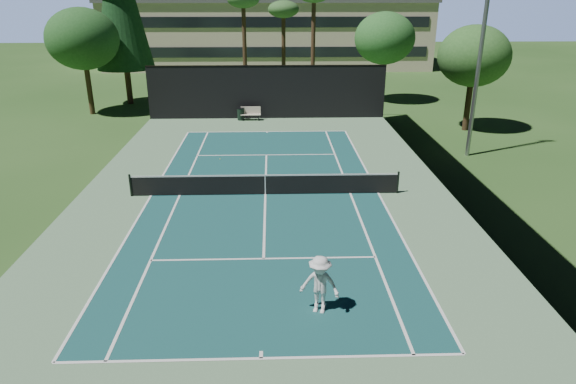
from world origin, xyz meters
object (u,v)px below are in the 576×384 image
(tennis_ball_c, at_px, (252,176))
(park_bench, at_px, (251,113))
(tennis_ball_b, at_px, (229,181))
(tennis_net, at_px, (265,184))
(trash_bin, at_px, (241,114))
(player, at_px, (320,285))
(tennis_ball_d, at_px, (220,159))

(tennis_ball_c, distance_m, park_bench, 12.77)
(tennis_ball_c, height_order, park_bench, park_bench)
(tennis_ball_b, relative_size, tennis_ball_c, 1.25)
(tennis_ball_b, bearing_deg, tennis_ball_c, 33.57)
(tennis_net, xyz_separation_m, trash_bin, (-2.01, 15.48, -0.08))
(tennis_ball_c, relative_size, trash_bin, 0.06)
(player, bearing_deg, tennis_net, 119.28)
(player, xyz_separation_m, tennis_ball_c, (-2.49, 12.43, -0.91))
(tennis_ball_c, xyz_separation_m, park_bench, (-0.50, 12.75, 0.52))
(tennis_net, distance_m, park_bench, 15.47)
(player, height_order, park_bench, player)
(tennis_ball_c, height_order, tennis_ball_d, tennis_ball_d)
(tennis_ball_d, xyz_separation_m, park_bench, (1.44, 9.81, 0.51))
(player, height_order, tennis_ball_b, player)
(tennis_net, relative_size, trash_bin, 13.65)
(tennis_ball_d, distance_m, park_bench, 9.93)
(tennis_net, bearing_deg, tennis_ball_b, 135.12)
(tennis_net, distance_m, trash_bin, 15.61)
(tennis_ball_c, height_order, trash_bin, trash_bin)
(tennis_ball_c, relative_size, tennis_ball_d, 0.92)
(tennis_ball_d, bearing_deg, tennis_net, -64.35)
(tennis_ball_d, height_order, park_bench, park_bench)
(trash_bin, bearing_deg, player, -81.54)
(tennis_net, bearing_deg, tennis_ball_c, 105.73)
(tennis_ball_c, xyz_separation_m, trash_bin, (-1.26, 12.80, 0.45))
(tennis_ball_d, height_order, trash_bin, trash_bin)
(tennis_ball_c, bearing_deg, trash_bin, 95.60)
(tennis_ball_b, bearing_deg, tennis_ball_d, 101.91)
(player, height_order, tennis_ball_d, player)
(tennis_ball_c, distance_m, trash_bin, 12.87)
(tennis_ball_b, xyz_separation_m, tennis_ball_d, (-0.78, 3.71, -0.00))
(player, distance_m, tennis_ball_d, 16.02)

